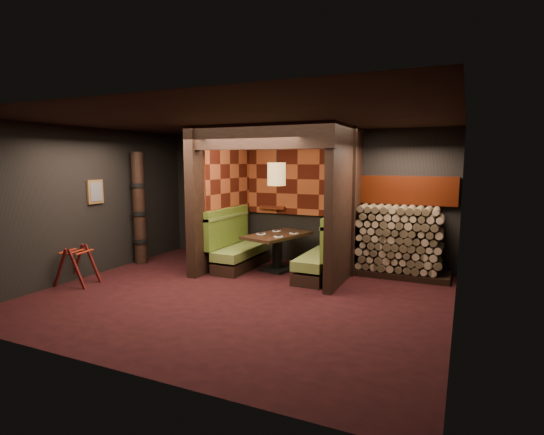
{
  "coord_description": "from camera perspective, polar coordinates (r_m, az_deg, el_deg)",
  "views": [
    {
      "loc": [
        3.31,
        -5.93,
        2.21
      ],
      "look_at": [
        0.0,
        1.3,
        1.15
      ],
      "focal_mm": 28.0,
      "sensor_mm": 36.0,
      "label": 1
    }
  ],
  "objects": [
    {
      "name": "partition_left",
      "position": [
        8.93,
        -6.96,
        2.49
      ],
      "size": [
        0.2,
        2.2,
        2.85
      ],
      "primitive_type": "cube",
      "color": "black",
      "rests_on": "floor"
    },
    {
      "name": "totem_column",
      "position": [
        9.53,
        -17.44,
        1.08
      ],
      "size": [
        0.31,
        0.31,
        2.4
      ],
      "color": "black",
      "rests_on": "floor"
    },
    {
      "name": "bay_front_post",
      "position": [
        8.16,
        10.88,
        1.94
      ],
      "size": [
        0.08,
        0.08,
        2.85
      ],
      "primitive_type": "cube",
      "color": "black",
      "rests_on": "floor"
    },
    {
      "name": "booth_bench_right",
      "position": [
        8.15,
        7.03,
        -5.3
      ],
      "size": [
        0.68,
        1.6,
        1.14
      ],
      "color": "black",
      "rests_on": "floor"
    },
    {
      "name": "booth_bench_left",
      "position": [
        8.89,
        -4.72,
        -4.19
      ],
      "size": [
        0.68,
        1.6,
        1.14
      ],
      "color": "black",
      "rests_on": "floor"
    },
    {
      "name": "floor",
      "position": [
        7.14,
        -4.42,
        -10.53
      ],
      "size": [
        6.5,
        5.5,
        0.02
      ],
      "primitive_type": "cube",
      "color": "black",
      "rests_on": "ground"
    },
    {
      "name": "firewood_stack",
      "position": [
        8.48,
        17.27,
        -3.14
      ],
      "size": [
        1.73,
        0.7,
        1.36
      ],
      "color": "black",
      "rests_on": "floor"
    },
    {
      "name": "dining_table",
      "position": [
        8.59,
        0.74,
        -3.75
      ],
      "size": [
        1.13,
        1.58,
        0.76
      ],
      "color": "black",
      "rests_on": "floor"
    },
    {
      "name": "tapa_back_panel",
      "position": [
        9.27,
        3.5,
        5.17
      ],
      "size": [
        2.4,
        0.06,
        1.55
      ],
      "primitive_type": "cube",
      "color": "#9B4320",
      "rests_on": "wall_back"
    },
    {
      "name": "luggage_rack",
      "position": [
        8.42,
        -24.75,
        -5.73
      ],
      "size": [
        0.76,
        0.6,
        0.75
      ],
      "color": "#480F0E",
      "rests_on": "floor"
    },
    {
      "name": "header_beam",
      "position": [
        7.43,
        -2.14,
        10.83
      ],
      "size": [
        2.85,
        0.18,
        0.44
      ],
      "primitive_type": "cube",
      "color": "black",
      "rests_on": "partition_left"
    },
    {
      "name": "ceiling",
      "position": [
        6.82,
        -4.67,
        13.04
      ],
      "size": [
        6.5,
        5.5,
        0.02
      ],
      "primitive_type": "cube",
      "color": "black",
      "rests_on": "ground"
    },
    {
      "name": "pendant_lamp",
      "position": [
        8.38,
        0.62,
        5.87
      ],
      "size": [
        0.36,
        0.36,
        1.12
      ],
      "color": "#A98046",
      "rests_on": "ceiling"
    },
    {
      "name": "framed_picture",
      "position": [
        8.9,
        -22.65,
        3.21
      ],
      "size": [
        0.05,
        0.36,
        0.46
      ],
      "color": "brown",
      "rests_on": "wall_left"
    },
    {
      "name": "partition_right",
      "position": [
        7.93,
        9.8,
        1.8
      ],
      "size": [
        0.15,
        2.1,
        2.85
      ],
      "primitive_type": "cube",
      "color": "black",
      "rests_on": "floor"
    },
    {
      "name": "wall_back",
      "position": [
        9.33,
        3.74,
        2.75
      ],
      "size": [
        6.5,
        0.02,
        2.85
      ],
      "primitive_type": "cube",
      "color": "black",
      "rests_on": "ground"
    },
    {
      "name": "wall_left",
      "position": [
        8.88,
        -23.25,
        1.91
      ],
      "size": [
        0.02,
        5.5,
        2.85
      ],
      "primitive_type": "cube",
      "color": "black",
      "rests_on": "ground"
    },
    {
      "name": "wall_right",
      "position": [
        5.98,
        23.9,
        -0.6
      ],
      "size": [
        0.02,
        5.5,
        2.85
      ],
      "primitive_type": "cube",
      "color": "black",
      "rests_on": "ground"
    },
    {
      "name": "place_settings",
      "position": [
        8.55,
        0.74,
        -2.13
      ],
      "size": [
        0.74,
        0.77,
        0.03
      ],
      "color": "white",
      "rests_on": "dining_table"
    },
    {
      "name": "mosaic_header",
      "position": [
        8.69,
        17.81,
        3.48
      ],
      "size": [
        1.83,
        0.1,
        0.56
      ],
      "primitive_type": "cube",
      "color": "maroon",
      "rests_on": "wall_back"
    },
    {
      "name": "tapa_side_panel",
      "position": [
        8.99,
        -5.77,
        5.26
      ],
      "size": [
        0.04,
        1.85,
        1.45
      ],
      "primitive_type": "cube",
      "color": "#9B4320",
      "rests_on": "partition_left"
    },
    {
      "name": "wall_front",
      "position": [
        4.65,
        -21.34,
        -2.64
      ],
      "size": [
        6.5,
        0.02,
        2.85
      ],
      "primitive_type": "cube",
      "color": "black",
      "rests_on": "ground"
    },
    {
      "name": "lacquer_shelf",
      "position": [
        9.48,
        0.1,
        1.36
      ],
      "size": [
        0.6,
        0.12,
        0.07
      ],
      "primitive_type": "cube",
      "color": "#551D10",
      "rests_on": "wall_back"
    }
  ]
}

